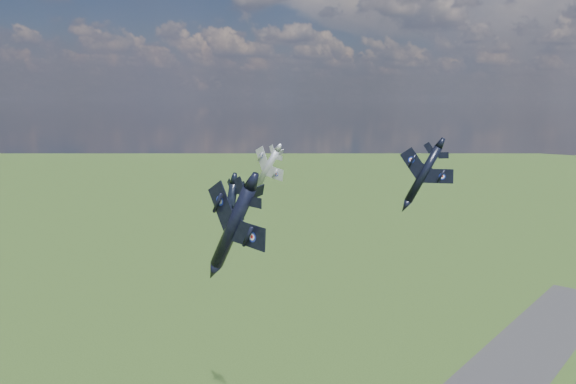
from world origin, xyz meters
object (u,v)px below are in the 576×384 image
Objects in this scene: jet_left_silver at (267,169)px; jet_lead_navy at (230,212)px; jet_right_navy at (233,227)px; jet_high_navy at (423,174)px.

jet_lead_navy is at bearing -59.77° from jet_left_silver.
jet_right_navy is 50.60m from jet_left_silver.
jet_lead_navy is 0.93× the size of jet_right_navy.
jet_high_navy reaches higher than jet_right_navy.
jet_high_navy reaches higher than jet_left_silver.
jet_lead_navy is 1.06× the size of jet_left_silver.
jet_high_navy is 38.24m from jet_left_silver.
jet_high_navy is 0.93× the size of jet_left_silver.
jet_left_silver is (-37.41, 7.39, -2.89)m from jet_high_navy.
jet_left_silver is at bearing 134.49° from jet_lead_navy.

